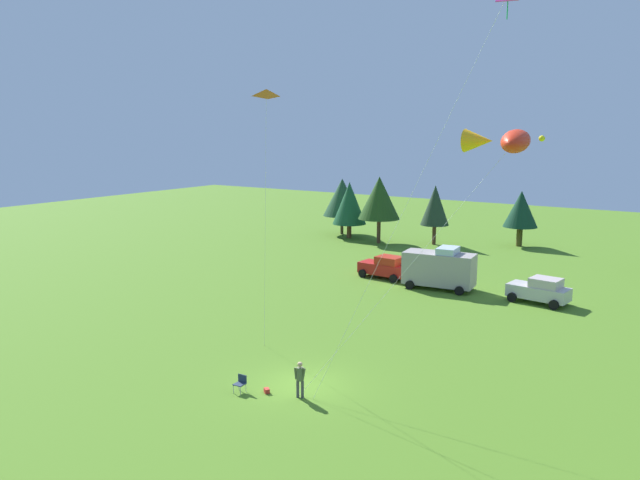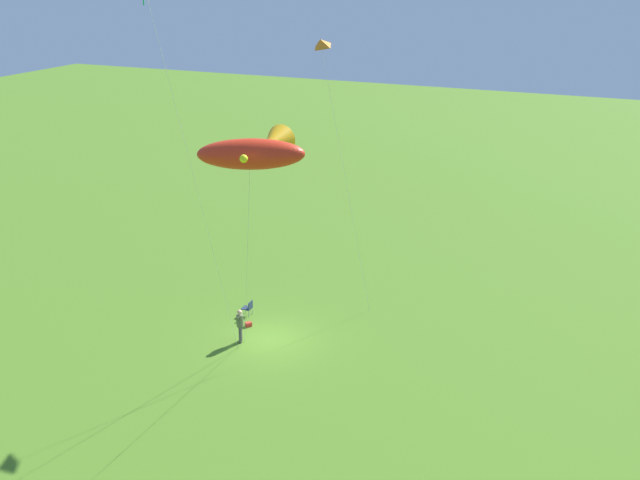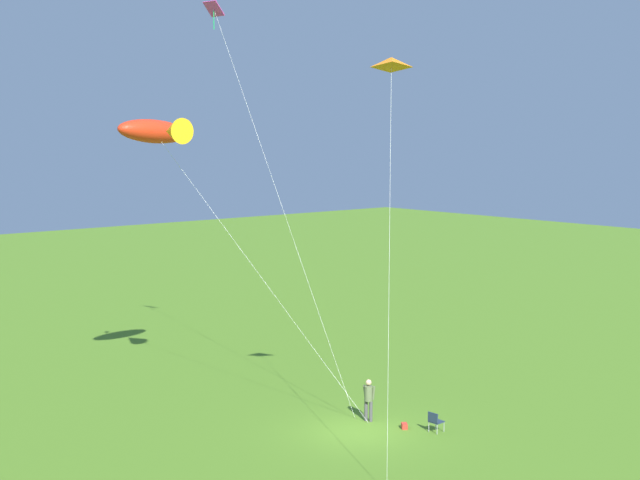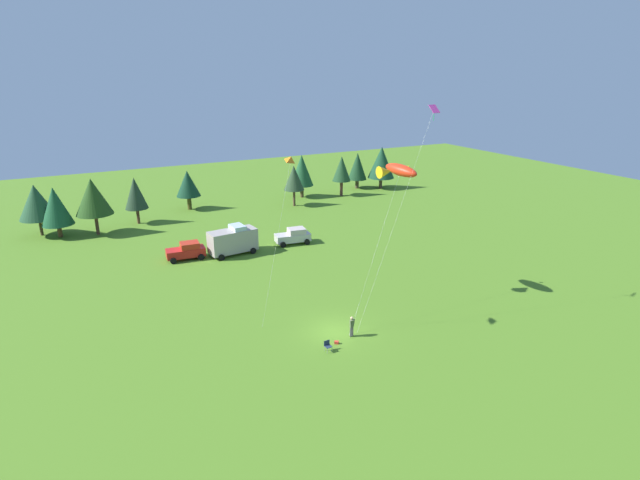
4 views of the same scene
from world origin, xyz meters
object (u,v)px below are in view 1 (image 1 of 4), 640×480
at_px(kite_large_fish, 506,141).
at_px(folding_chair, 241,382).
at_px(van_motorhome_grey, 439,268).
at_px(car_silver_compact, 540,290).
at_px(kite_diamond_rainbow, 495,23).
at_px(backpack_on_grass, 267,391).
at_px(car_red_sedan, 385,267).
at_px(kite_delta_orange, 266,94).
at_px(person_kite_flyer, 300,377).

bearing_deg(kite_large_fish, folding_chair, -148.47).
xyz_separation_m(van_motorhome_grey, car_silver_compact, (7.63, 0.12, -0.69)).
xyz_separation_m(kite_large_fish, kite_diamond_rainbow, (0.38, -3.47, 4.42)).
height_order(folding_chair, kite_diamond_rainbow, kite_diamond_rainbow).
distance_m(folding_chair, backpack_on_grass, 1.30).
xyz_separation_m(backpack_on_grass, van_motorhome_grey, (-0.89, 22.78, 1.53)).
height_order(van_motorhome_grey, car_silver_compact, van_motorhome_grey).
relative_size(folding_chair, kite_large_fish, 0.07).
bearing_deg(folding_chair, kite_large_fish, 118.89).
distance_m(car_red_sedan, van_motorhome_grey, 5.25).
bearing_deg(kite_delta_orange, kite_large_fish, 12.76).
bearing_deg(kite_diamond_rainbow, person_kite_flyer, -167.58).
bearing_deg(kite_large_fish, kite_diamond_rainbow, -83.72).
xyz_separation_m(person_kite_flyer, car_silver_compact, (5.12, 22.46, -0.07)).
distance_m(car_red_sedan, car_silver_compact, 12.78).
relative_size(car_red_sedan, kite_delta_orange, 0.30).
bearing_deg(kite_diamond_rainbow, car_red_sedan, 125.70).
bearing_deg(car_red_sedan, kite_large_fish, -45.84).
xyz_separation_m(car_red_sedan, car_silver_compact, (12.76, -0.72, 0.00)).
bearing_deg(car_red_sedan, kite_diamond_rainbow, -50.03).
distance_m(car_silver_compact, kite_delta_orange, 25.34).
distance_m(car_silver_compact, kite_diamond_rainbow, 25.88).
relative_size(person_kite_flyer, kite_delta_orange, 0.12).
distance_m(folding_chair, kite_diamond_rainbow, 19.08).
distance_m(folding_chair, van_motorhome_grey, 23.39).
bearing_deg(folding_chair, backpack_on_grass, 115.44).
bearing_deg(kite_large_fish, backpack_on_grass, -148.07).
xyz_separation_m(person_kite_flyer, car_red_sedan, (-7.64, 23.18, -0.07)).
relative_size(person_kite_flyer, car_silver_compact, 0.40).
distance_m(folding_chair, kite_delta_orange, 14.02).
relative_size(backpack_on_grass, kite_delta_orange, 0.02).
bearing_deg(car_silver_compact, car_red_sedan, -175.87).
height_order(kite_large_fish, kite_delta_orange, kite_delta_orange).
relative_size(person_kite_flyer, van_motorhome_grey, 0.31).
height_order(person_kite_flyer, van_motorhome_grey, van_motorhome_grey).
height_order(person_kite_flyer, kite_delta_orange, kite_delta_orange).
distance_m(car_red_sedan, kite_large_fish, 25.83).
height_order(car_red_sedan, kite_delta_orange, kite_delta_orange).
bearing_deg(folding_chair, van_motorhome_grey, 176.86).
xyz_separation_m(car_silver_compact, kite_diamond_rainbow, (2.67, -20.75, 15.23)).
bearing_deg(car_red_sedan, folding_chair, -74.23).
height_order(person_kite_flyer, folding_chair, person_kite_flyer).
height_order(folding_chair, kite_delta_orange, kite_delta_orange).
bearing_deg(car_silver_compact, person_kite_flyer, -95.50).
height_order(car_silver_compact, kite_large_fish, kite_large_fish).
xyz_separation_m(person_kite_flyer, backpack_on_grass, (-1.62, -0.44, -0.91)).
distance_m(backpack_on_grass, kite_large_fish, 15.77).
bearing_deg(backpack_on_grass, person_kite_flyer, 15.31).
bearing_deg(car_silver_compact, kite_delta_orange, -106.89).
distance_m(person_kite_flyer, kite_delta_orange, 13.76).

